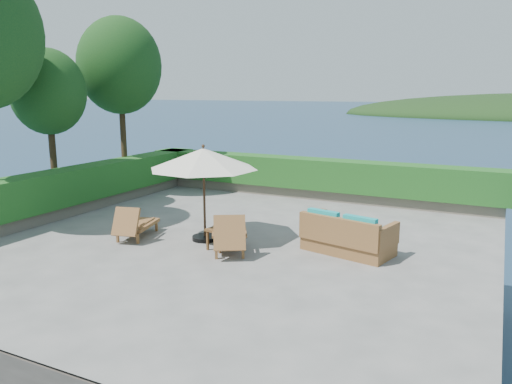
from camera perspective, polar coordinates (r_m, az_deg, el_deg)
The scene contains 14 objects.
ground at distance 12.23m, azimuth -2.94°, elevation -5.59°, with size 12.00×12.00×0.00m, color gray.
foundation at distance 12.77m, azimuth -2.87°, elevation -12.27°, with size 12.00×12.00×3.00m, color #5A5147.
ocean at distance 13.42m, azimuth -2.80°, elevation -17.94°, with size 600.00×600.00×0.00m, color #173348.
planter_wall_far at distance 17.14m, azimuth 6.25°, elevation -0.07°, with size 12.00×0.60×0.36m, color #6F6858.
planter_wall_left at distance 15.62m, azimuth -21.17°, elevation -1.91°, with size 0.60×12.00×0.36m, color #6F6858.
hedge_far at distance 17.02m, azimuth 6.30°, elevation 2.15°, with size 12.40×0.90×1.00m, color #144616.
hedge_left at distance 15.49m, azimuth -21.35°, elevation 0.50°, with size 0.90×12.40×1.00m, color #144616.
tree_mid at distance 16.18m, azimuth -22.68°, elevation 10.47°, with size 2.20×2.20×4.83m.
tree_far at distance 17.83m, azimuth -15.32°, elevation 13.71°, with size 2.80×2.80×6.03m.
patio_umbrella at distance 11.94m, azimuth -6.02°, elevation 3.70°, with size 3.29×3.29×2.35m.
lounge_left at distance 12.70m, azimuth -13.67°, elevation -3.57°, with size 0.97×1.61×0.87m.
lounge_right at distance 11.30m, azimuth -3.06°, elevation -4.91°, with size 1.43×1.79×0.97m.
side_table at distance 11.48m, azimuth -4.26°, elevation -4.60°, with size 0.55×0.55×0.51m.
wicker_loveseat at distance 11.40m, azimuth 10.33°, elevation -5.07°, with size 2.16×1.43×0.97m.
Camera 1 is at (5.75, -10.18, 3.59)m, focal length 35.00 mm.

